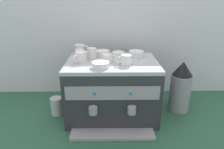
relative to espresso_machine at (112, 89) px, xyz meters
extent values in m
plane|color=#28563D|center=(0.00, 0.00, -0.21)|extent=(4.00, 4.00, 0.00)
cube|color=silver|center=(0.00, 0.41, 0.24)|extent=(2.80, 0.03, 0.91)
cube|color=#2D2D33|center=(0.00, 0.00, -0.01)|extent=(0.65, 0.46, 0.40)
cube|color=#B7B7BC|center=(0.00, 0.00, 0.20)|extent=(0.65, 0.46, 0.02)
cube|color=#939399|center=(0.00, -0.23, 0.08)|extent=(0.60, 0.01, 0.09)
cylinder|color=#1E7AB7|center=(-0.11, -0.24, 0.08)|extent=(0.02, 0.01, 0.02)
cylinder|color=#1E7AB7|center=(0.11, -0.24, 0.08)|extent=(0.02, 0.01, 0.02)
cube|color=#939399|center=(0.00, -0.28, -0.20)|extent=(0.55, 0.12, 0.02)
cylinder|color=#939399|center=(-0.12, -0.26, -0.03)|extent=(0.06, 0.06, 0.05)
cylinder|color=#939399|center=(0.12, -0.26, -0.03)|extent=(0.06, 0.06, 0.05)
cylinder|color=white|center=(-0.22, -0.01, 0.25)|extent=(0.08, 0.08, 0.07)
torus|color=white|center=(-0.24, -0.05, 0.25)|extent=(0.04, 0.06, 0.06)
cylinder|color=white|center=(-0.25, 0.16, 0.26)|extent=(0.07, 0.07, 0.08)
torus|color=white|center=(-0.21, 0.19, 0.26)|extent=(0.06, 0.04, 0.06)
cylinder|color=white|center=(0.09, -0.08, 0.25)|extent=(0.07, 0.07, 0.07)
torus|color=white|center=(0.05, -0.08, 0.25)|extent=(0.05, 0.02, 0.05)
cylinder|color=white|center=(-0.04, -0.02, 0.25)|extent=(0.07, 0.07, 0.06)
torus|color=white|center=(0.01, -0.02, 0.25)|extent=(0.05, 0.01, 0.05)
cylinder|color=white|center=(-0.24, 0.08, 0.25)|extent=(0.06, 0.06, 0.06)
torus|color=white|center=(-0.24, 0.04, 0.25)|extent=(0.01, 0.05, 0.05)
cylinder|color=white|center=(-0.15, 0.06, 0.26)|extent=(0.07, 0.07, 0.08)
torus|color=white|center=(-0.13, 0.11, 0.26)|extent=(0.03, 0.06, 0.06)
cylinder|color=white|center=(0.05, 0.12, 0.23)|extent=(0.10, 0.10, 0.04)
cylinder|color=white|center=(0.05, 0.12, 0.22)|extent=(0.05, 0.05, 0.01)
cylinder|color=white|center=(0.19, 0.12, 0.24)|extent=(0.11, 0.11, 0.04)
cylinder|color=white|center=(0.19, 0.12, 0.22)|extent=(0.06, 0.06, 0.01)
cylinder|color=white|center=(-0.08, 0.14, 0.24)|extent=(0.12, 0.12, 0.04)
cylinder|color=white|center=(-0.08, 0.14, 0.22)|extent=(0.06, 0.06, 0.01)
cylinder|color=white|center=(-0.08, -0.13, 0.23)|extent=(0.11, 0.11, 0.04)
cylinder|color=white|center=(-0.08, -0.13, 0.22)|extent=(0.06, 0.06, 0.01)
cylinder|color=#939399|center=(0.54, 0.05, -0.06)|extent=(0.16, 0.16, 0.30)
cone|color=black|center=(0.54, 0.05, 0.14)|extent=(0.15, 0.15, 0.11)
cylinder|color=#B7B7BC|center=(-0.43, 0.00, -0.14)|extent=(0.09, 0.09, 0.14)
camera|label=1|loc=(-0.02, -1.38, 0.65)|focal=32.52mm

